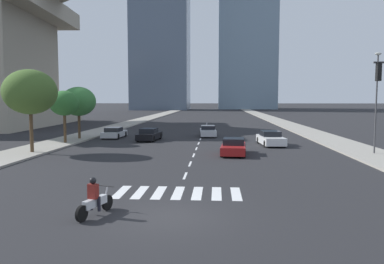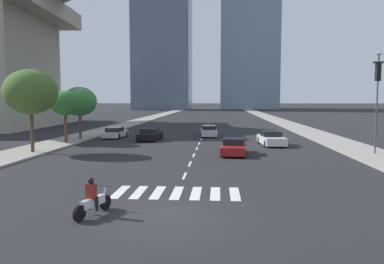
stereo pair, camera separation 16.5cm
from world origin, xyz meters
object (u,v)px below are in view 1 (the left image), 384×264
Objects in this scene: sedan_silver_2 at (114,133)px; sedan_silver_4 at (208,131)px; sedan_red_0 at (234,147)px; sedan_black_3 at (149,135)px; motorcycle_lead at (95,201)px; street_lamp_east at (376,96)px; sedan_white_1 at (271,139)px; street_tree_nearest at (30,92)px; street_tree_second at (64,103)px; street_tree_third at (79,101)px.

sedan_silver_4 is (10.56, 2.50, 0.03)m from sedan_silver_2.
sedan_red_0 is 1.00× the size of sedan_black_3.
motorcycle_lead is 24.11m from street_lamp_east.
sedan_white_1 is 1.05× the size of sedan_black_3.
sedan_silver_4 is 0.72× the size of street_tree_nearest.
street_tree_nearest reaches higher than street_tree_second.
motorcycle_lead is 0.43× the size of sedan_white_1.
sedan_silver_2 is 0.95× the size of sedan_black_3.
street_tree_nearest is 6.79m from street_tree_second.
street_tree_nearest reaches higher than sedan_black_3.
street_tree_second is 0.91× the size of street_tree_third.
sedan_silver_4 is (6.12, 4.86, -0.01)m from sedan_black_3.
sedan_black_3 is 0.60× the size of street_lamp_east.
street_tree_second is 3.87m from street_tree_third.
sedan_red_0 is 0.97× the size of sedan_silver_4.
sedan_red_0 is 17.70m from sedan_silver_2.
sedan_silver_4 is 16.56m from street_tree_second.
sedan_red_0 is 11.74m from street_lamp_east.
street_tree_third is at bearing 90.00° from street_tree_second.
sedan_red_0 is 0.95× the size of sedan_white_1.
sedan_silver_2 is 0.93× the size of sedan_silver_4.
street_tree_second is at bearing -90.00° from street_tree_third.
sedan_white_1 is at bearing -107.26° from sedan_silver_2.
street_lamp_east reaches higher than street_tree_third.
sedan_silver_2 is at bearing -128.97° from sedan_red_0.
sedan_silver_4 reaches higher than sedan_silver_2.
sedan_red_0 is at bearing -178.27° from street_lamp_east.
street_lamp_east reaches higher than sedan_silver_2.
sedan_silver_2 is (-7.04, 28.44, -0.02)m from motorcycle_lead.
street_tree_second is (-27.18, 5.72, -0.69)m from street_lamp_east.
motorcycle_lead is 24.89m from street_tree_second.
street_tree_nearest reaches higher than sedan_white_1.
street_lamp_east is 28.82m from street_tree_third.
street_lamp_east is at bearing -11.88° from street_tree_second.
street_lamp_east is (23.94, -11.75, 4.09)m from sedan_silver_2.
street_tree_second reaches higher than sedan_silver_2.
sedan_black_3 is 0.92× the size of street_tree_second.
street_tree_second is (-13.79, -8.52, 3.37)m from sedan_silver_4.
sedan_red_0 is 1.05× the size of sedan_silver_2.
sedan_white_1 is 0.96× the size of street_tree_second.
street_tree_nearest is (-13.79, -15.24, 4.35)m from sedan_silver_4.
sedan_red_0 is at bearing 2.36° from street_tree_nearest.
sedan_white_1 is at bearing 140.13° from street_lamp_east.
sedan_red_0 is (5.90, 16.36, 0.01)m from motorcycle_lead.
sedan_red_0 reaches higher than sedan_silver_4.
sedan_black_3 is 0.84× the size of street_tree_third.
sedan_black_3 is at bearing 25.52° from street_tree_second.
sedan_silver_2 is at bearing 33.74° from street_tree_third.
sedan_silver_2 is at bearing 66.95° from sedan_black_3.
motorcycle_lead is 29.30m from sedan_silver_2.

